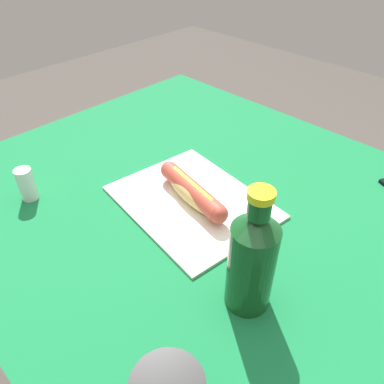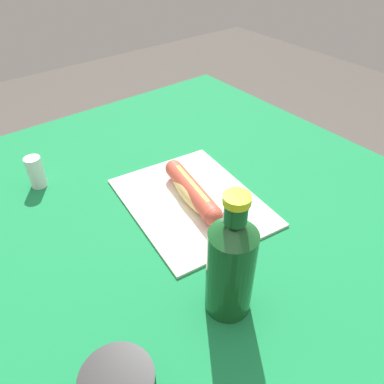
% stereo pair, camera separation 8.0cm
% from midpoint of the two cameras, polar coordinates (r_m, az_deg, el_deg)
% --- Properties ---
extents(ground_plane, '(6.00, 6.00, 0.00)m').
position_cam_midpoint_polar(ground_plane, '(1.42, -0.31, -25.40)').
color(ground_plane, '#47423D').
rests_on(ground_plane, ground).
extents(dining_table, '(1.14, 0.95, 0.75)m').
position_cam_midpoint_polar(dining_table, '(0.91, -0.44, -7.84)').
color(dining_table, brown).
rests_on(dining_table, ground).
extents(paper_wrapper, '(0.36, 0.30, 0.01)m').
position_cam_midpoint_polar(paper_wrapper, '(0.82, -2.80, -1.60)').
color(paper_wrapper, silver).
rests_on(paper_wrapper, dining_table).
extents(hot_dog, '(0.22, 0.08, 0.05)m').
position_cam_midpoint_polar(hot_dog, '(0.80, -2.86, 0.00)').
color(hot_dog, '#DBB26B').
rests_on(hot_dog, paper_wrapper).
extents(soda_bottle, '(0.07, 0.07, 0.23)m').
position_cam_midpoint_polar(soda_bottle, '(0.57, 5.03, -10.24)').
color(soda_bottle, '#14471E').
rests_on(soda_bottle, dining_table).
extents(salt_shaker, '(0.04, 0.04, 0.07)m').
position_cam_midpoint_polar(salt_shaker, '(0.90, -25.98, 0.97)').
color(salt_shaker, silver).
rests_on(salt_shaker, dining_table).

